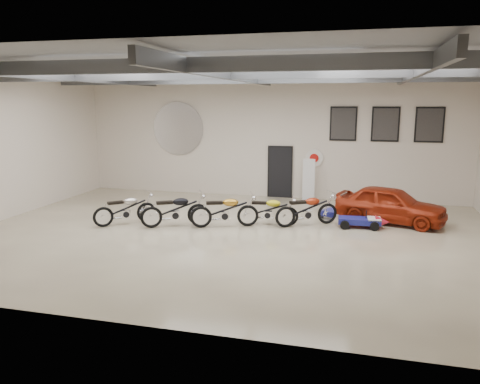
% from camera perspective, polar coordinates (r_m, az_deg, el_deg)
% --- Properties ---
extents(floor, '(16.00, 12.00, 0.01)m').
position_cam_1_polar(floor, '(14.24, -1.21, -5.25)').
color(floor, beige).
rests_on(floor, ground).
extents(ceiling, '(16.00, 12.00, 0.01)m').
position_cam_1_polar(ceiling, '(13.69, -1.30, 15.25)').
color(ceiling, gray).
rests_on(ceiling, back_wall).
extents(back_wall, '(16.00, 0.02, 5.00)m').
position_cam_1_polar(back_wall, '(19.56, 3.54, 6.67)').
color(back_wall, beige).
rests_on(back_wall, floor).
extents(left_wall, '(0.02, 12.00, 5.00)m').
position_cam_1_polar(left_wall, '(17.67, -27.20, 4.99)').
color(left_wall, beige).
rests_on(left_wall, floor).
extents(ceiling_beams, '(15.80, 11.80, 0.32)m').
position_cam_1_polar(ceiling_beams, '(13.68, -1.30, 14.21)').
color(ceiling_beams, '#55585C').
rests_on(ceiling_beams, ceiling).
extents(door, '(0.92, 0.08, 2.10)m').
position_cam_1_polar(door, '(19.59, 4.90, 2.39)').
color(door, black).
rests_on(door, back_wall).
extents(logo_plaque, '(2.30, 0.06, 1.16)m').
position_cam_1_polar(logo_plaque, '(20.63, -7.55, 7.66)').
color(logo_plaque, silver).
rests_on(logo_plaque, back_wall).
extents(poster_left, '(1.05, 0.08, 1.35)m').
position_cam_1_polar(poster_left, '(19.14, 12.48, 8.13)').
color(poster_left, black).
rests_on(poster_left, back_wall).
extents(poster_mid, '(1.05, 0.08, 1.35)m').
position_cam_1_polar(poster_mid, '(19.15, 17.31, 7.90)').
color(poster_mid, black).
rests_on(poster_mid, back_wall).
extents(poster_right, '(1.05, 0.08, 1.35)m').
position_cam_1_polar(poster_right, '(19.29, 22.10, 7.61)').
color(poster_right, black).
rests_on(poster_right, back_wall).
extents(oil_sign, '(0.72, 0.10, 0.72)m').
position_cam_1_polar(oil_sign, '(19.32, 9.04, 4.11)').
color(oil_sign, white).
rests_on(oil_sign, back_wall).
extents(banner_stand, '(0.49, 0.22, 1.77)m').
position_cam_1_polar(banner_stand, '(19.01, 8.37, 1.53)').
color(banner_stand, white).
rests_on(banner_stand, floor).
extents(motorcycle_silver, '(1.93, 1.84, 1.06)m').
position_cam_1_polar(motorcycle_silver, '(15.76, -13.83, -1.98)').
color(motorcycle_silver, silver).
rests_on(motorcycle_silver, floor).
extents(motorcycle_black, '(2.19, 1.66, 1.12)m').
position_cam_1_polar(motorcycle_black, '(15.21, -7.95, -2.11)').
color(motorcycle_black, silver).
rests_on(motorcycle_black, floor).
extents(motorcycle_gold, '(2.25, 1.40, 1.12)m').
position_cam_1_polar(motorcycle_gold, '(14.99, -1.90, -2.20)').
color(motorcycle_gold, silver).
rests_on(motorcycle_gold, floor).
extents(motorcycle_yellow, '(1.98, 0.75, 1.01)m').
position_cam_1_polar(motorcycle_yellow, '(15.28, 3.42, -2.17)').
color(motorcycle_yellow, silver).
rests_on(motorcycle_yellow, floor).
extents(motorcycle_red, '(2.16, 1.68, 1.11)m').
position_cam_1_polar(motorcycle_red, '(15.30, 8.14, -2.06)').
color(motorcycle_red, silver).
rests_on(motorcycle_red, floor).
extents(go_kart, '(1.66, 0.82, 0.59)m').
position_cam_1_polar(go_kart, '(15.46, 14.87, -3.18)').
color(go_kart, navy).
rests_on(go_kart, floor).
extents(vintage_car, '(2.48, 3.85, 1.22)m').
position_cam_1_polar(vintage_car, '(16.33, 17.84, -1.45)').
color(vintage_car, '#98240D').
rests_on(vintage_car, floor).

